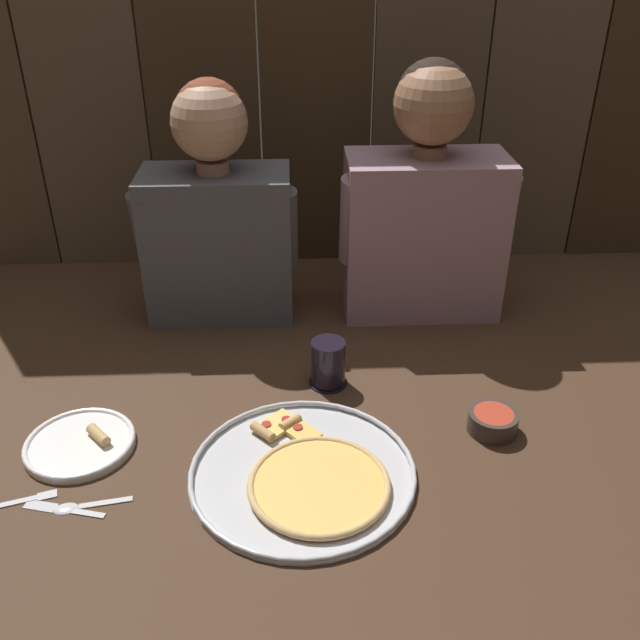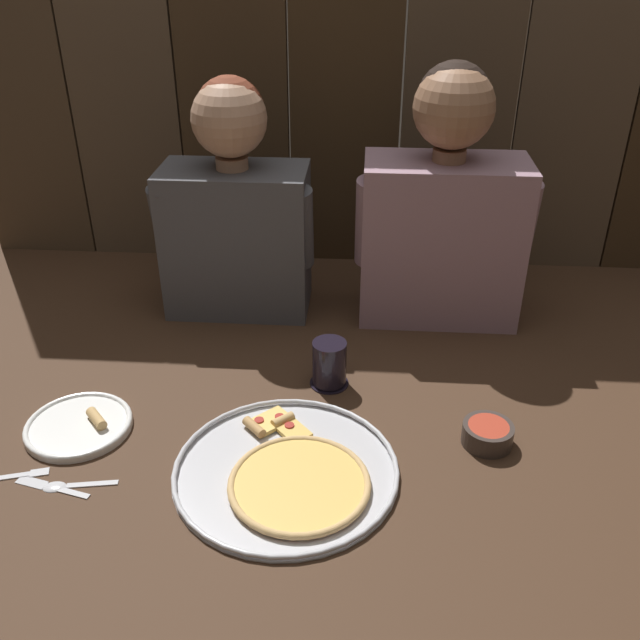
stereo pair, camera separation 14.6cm
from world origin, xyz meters
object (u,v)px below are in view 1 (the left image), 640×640
(dinner_plate, at_px, (80,443))
(drinking_glass, at_px, (329,363))
(dipping_bowl, at_px, (493,421))
(pizza_tray, at_px, (308,475))
(diner_left, at_px, (216,213))
(diner_right, at_px, (425,203))

(dinner_plate, height_order, drinking_glass, drinking_glass)
(dinner_plate, bearing_deg, dipping_bowl, 1.09)
(dinner_plate, xyz_separation_m, dipping_bowl, (0.84, 0.02, 0.02))
(pizza_tray, distance_m, drinking_glass, 0.32)
(drinking_glass, relative_size, diner_left, 0.18)
(dinner_plate, relative_size, drinking_glass, 2.00)
(pizza_tray, xyz_separation_m, diner_right, (0.32, 0.66, 0.29))
(pizza_tray, distance_m, dinner_plate, 0.47)
(diner_right, bearing_deg, dipping_bowl, -82.87)
(drinking_glass, bearing_deg, pizza_tray, -100.44)
(dinner_plate, bearing_deg, drinking_glass, 21.27)
(diner_right, bearing_deg, dinner_plate, -144.57)
(pizza_tray, xyz_separation_m, dipping_bowl, (0.39, 0.13, 0.02))
(dipping_bowl, bearing_deg, pizza_tray, -161.79)
(drinking_glass, relative_size, dipping_bowl, 1.07)
(diner_left, bearing_deg, dinner_plate, -114.08)
(dipping_bowl, distance_m, diner_left, 0.84)
(pizza_tray, relative_size, diner_right, 0.67)
(diner_left, distance_m, diner_right, 0.53)
(pizza_tray, xyz_separation_m, dinner_plate, (-0.45, 0.11, -0.00))
(dinner_plate, relative_size, diner_left, 0.36)
(pizza_tray, bearing_deg, diner_right, 64.22)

